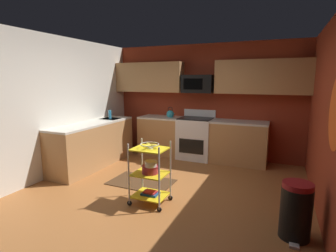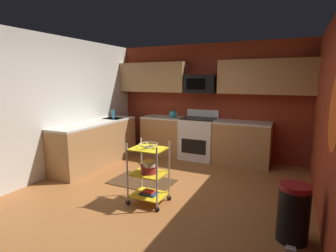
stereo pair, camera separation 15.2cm
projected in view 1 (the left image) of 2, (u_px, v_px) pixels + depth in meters
name	position (u px, v px, depth m)	size (l,w,h in m)	color
floor	(161.00, 195.00, 4.21)	(4.40, 4.80, 0.04)	#995B2D
wall_back	(204.00, 101.00, 6.18)	(4.52, 0.06, 2.60)	maroon
wall_left	(51.00, 107.00, 4.85)	(0.06, 4.80, 2.60)	silver
wall_right	(332.00, 122.00, 3.11)	(0.06, 4.80, 2.60)	maroon
wall_flower_decal	(336.00, 113.00, 2.78)	(0.82, 0.82, 0.00)	#E5591E
counter_run	(157.00, 141.00, 5.82)	(3.66, 2.72, 0.92)	#B27F4C
oven_range	(196.00, 138.00, 6.06)	(0.76, 0.65, 1.10)	white
upper_cabinets	(204.00, 77.00, 5.90)	(4.40, 0.33, 0.70)	#B27F4C
microwave	(198.00, 84.00, 5.95)	(0.70, 0.39, 0.40)	black
rolling_cart	(150.00, 174.00, 3.83)	(0.55, 0.42, 0.91)	silver
fruit_bowl	(150.00, 145.00, 3.75)	(0.27, 0.27, 0.07)	silver
mixing_bowl_large	(150.00, 169.00, 3.81)	(0.25, 0.25, 0.11)	maroon
mixing_bowl_small	(151.00, 163.00, 3.76)	(0.18, 0.18, 0.08)	silver
book_stack	(150.00, 193.00, 3.88)	(0.25, 0.18, 0.05)	#1E4C8C
kettle	(170.00, 114.00, 6.22)	(0.21, 0.18, 0.26)	teal
dish_soap_bottle	(110.00, 115.00, 5.93)	(0.06, 0.06, 0.20)	#2D8CBF
trash_can	(296.00, 211.00, 3.00)	(0.34, 0.42, 0.66)	black
floor_rug	(141.00, 182.00, 4.68)	(1.10, 0.70, 0.01)	#472D19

